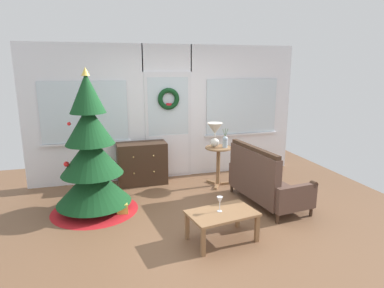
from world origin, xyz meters
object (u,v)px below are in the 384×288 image
Objects in this scene: dresser_cabinet at (142,163)px; wine_glass at (220,201)px; settee_sofa at (263,182)px; side_table at (218,158)px; christmas_tree at (92,162)px; flower_vase at (225,141)px; table_lamp at (215,131)px; gift_box at (122,209)px; coffee_table at (222,216)px.

dresser_cabinet is 2.44m from wine_glass.
side_table is at bearing 110.93° from settee_sofa.
side_table reaches higher than wine_glass.
christmas_tree is 2.27m from side_table.
flower_vase is at bearing 11.54° from christmas_tree.
table_lamp is at bearing 146.31° from side_table.
gift_box is at bearing 173.81° from settee_sofa.
settee_sofa is 3.38× the size of table_lamp.
dresser_cabinet is at bearing 105.98° from coffee_table.
side_table is at bearing 70.30° from wine_glass.
table_lamp is at bearing 24.96° from gift_box.
wine_glass is (-0.67, -1.87, 0.01)m from side_table.
settee_sofa is at bearing -6.19° from gift_box.
table_lamp reaches higher than flower_vase.
gift_box is (-1.16, 1.13, -0.24)m from coffee_table.
dresser_cabinet reaches higher than side_table.
christmas_tree reaches higher than wine_glass.
wine_glass is at bearing -109.70° from side_table.
table_lamp is 2.26× the size of wine_glass.
wine_glass is (-1.05, -0.86, 0.15)m from settee_sofa.
coffee_table is 5.57× the size of gift_box.
wine_glass is at bearing -74.36° from dresser_cabinet.
side_table is at bearing 149.04° from flower_vase.
coffee_table is at bearing -112.07° from flower_vase.
dresser_cabinet is at bearing 160.74° from table_lamp.
table_lamp is 1.26× the size of flower_vase.
side_table is (2.19, 0.53, -0.25)m from christmas_tree.
coffee_table is at bearing -108.78° from side_table.
flower_vase is 2.13× the size of gift_box.
settee_sofa reaches higher than dresser_cabinet.
settee_sofa is 4.25× the size of flower_vase.
flower_vase reaches higher than wine_glass.
dresser_cabinet is 1.59m from flower_vase.
wine_glass is (-0.61, -1.91, -0.48)m from table_lamp.
christmas_tree is at bearing -165.09° from table_lamp.
coffee_table is (0.68, -2.38, -0.06)m from dresser_cabinet.
christmas_tree reaches higher than flower_vase.
flower_vase reaches higher than side_table.
side_table is 3.71× the size of wine_glass.
wine_glass is (0.66, -2.35, 0.13)m from dresser_cabinet.
christmas_tree reaches higher than gift_box.
table_lamp reaches higher than gift_box.
settee_sofa reaches higher than wine_glass.
coffee_table is 1.63m from gift_box.
christmas_tree is at bearing 148.17° from gift_box.
coffee_table is at bearing -106.81° from table_lamp.
gift_box is at bearing 135.76° from coffee_table.
flower_vase is at bearing 20.49° from gift_box.
gift_box is (-1.13, 1.10, -0.44)m from wine_glass.
christmas_tree reaches higher than settee_sofa.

